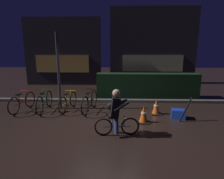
{
  "coord_description": "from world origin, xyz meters",
  "views": [
    {
      "loc": [
        0.4,
        -5.44,
        2.17
      ],
      "look_at": [
        0.2,
        0.6,
        0.9
      ],
      "focal_mm": 28.78,
      "sensor_mm": 36.0,
      "label": 1
    }
  ],
  "objects": [
    {
      "name": "traffic_cone_near",
      "position": [
        1.21,
        -0.1,
        0.26
      ],
      "size": [
        0.36,
        0.36,
        0.53
      ],
      "color": "black",
      "rests_on": "ground"
    },
    {
      "name": "blue_crate",
      "position": [
        2.42,
        0.3,
        0.15
      ],
      "size": [
        0.5,
        0.41,
        0.3
      ],
      "primitive_type": "cube",
      "rotation": [
        0.0,
        0.0,
        -0.24
      ],
      "color": "#193DB7",
      "rests_on": "ground"
    },
    {
      "name": "traffic_cone_far",
      "position": [
        1.76,
        0.69,
        0.26
      ],
      "size": [
        0.36,
        0.36,
        0.54
      ],
      "color": "black",
      "rests_on": "ground"
    },
    {
      "name": "storefront_right",
      "position": [
        2.76,
        7.2,
        2.52
      ],
      "size": [
        5.79,
        0.54,
        5.06
      ],
      "color": "#262328",
      "rests_on": "ground"
    },
    {
      "name": "closed_umbrella",
      "position": [
        2.55,
        0.05,
        0.39
      ],
      "size": [
        0.42,
        0.17,
        0.78
      ],
      "primitive_type": "cylinder",
      "rotation": [
        0.0,
        0.46,
        0.3
      ],
      "color": "black",
      "rests_on": "ground"
    },
    {
      "name": "storefront_left",
      "position": [
        -3.22,
        6.5,
        2.15
      ],
      "size": [
        4.93,
        0.54,
        4.31
      ],
      "color": "#262328",
      "rests_on": "ground"
    },
    {
      "name": "sidewalk_curb",
      "position": [
        0.0,
        2.2,
        0.06
      ],
      "size": [
        12.0,
        0.24,
        0.12
      ],
      "primitive_type": "cube",
      "color": "#56544F",
      "rests_on": "ground"
    },
    {
      "name": "street_post",
      "position": [
        -1.83,
        1.2,
        1.44
      ],
      "size": [
        0.1,
        0.1,
        2.87
      ],
      "primitive_type": "cylinder",
      "color": "#2D2D33",
      "rests_on": "ground"
    },
    {
      "name": "parked_bike_center_right",
      "position": [
        -0.65,
        0.98,
        0.35
      ],
      "size": [
        0.46,
        1.68,
        0.78
      ],
      "rotation": [
        0.0,
        0.0,
        1.39
      ],
      "color": "black",
      "rests_on": "ground"
    },
    {
      "name": "cyclist",
      "position": [
        0.35,
        -0.99,
        0.63
      ],
      "size": [
        1.19,
        0.5,
        1.25
      ],
      "rotation": [
        0.0,
        0.0,
        0.09
      ],
      "color": "black",
      "rests_on": "ground"
    },
    {
      "name": "hedge_row",
      "position": [
        1.8,
        3.1,
        0.58
      ],
      "size": [
        4.8,
        0.7,
        1.17
      ],
      "primitive_type": "cube",
      "color": "black",
      "rests_on": "ground"
    },
    {
      "name": "parked_bike_left_mid",
      "position": [
        -2.34,
        0.96,
        0.35
      ],
      "size": [
        0.46,
        1.66,
        0.76
      ],
      "rotation": [
        0.0,
        0.0,
        1.61
      ],
      "color": "black",
      "rests_on": "ground"
    },
    {
      "name": "parked_bike_leftmost",
      "position": [
        -3.17,
        0.92,
        0.33
      ],
      "size": [
        0.46,
        1.55,
        0.72
      ],
      "rotation": [
        0.0,
        0.0,
        1.43
      ],
      "color": "black",
      "rests_on": "ground"
    },
    {
      "name": "ground_plane",
      "position": [
        0.0,
        0.0,
        0.0
      ],
      "size": [
        40.0,
        40.0,
        0.0
      ],
      "primitive_type": "plane",
      "color": "black"
    },
    {
      "name": "parked_bike_center_left",
      "position": [
        -1.49,
        1.08,
        0.32
      ],
      "size": [
        0.46,
        1.51,
        0.7
      ],
      "rotation": [
        0.0,
        0.0,
        1.4
      ],
      "color": "black",
      "rests_on": "ground"
    }
  ]
}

